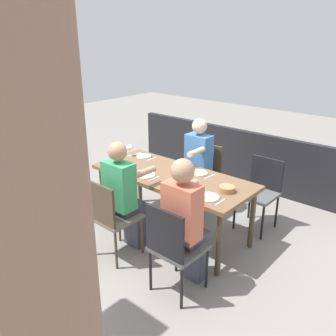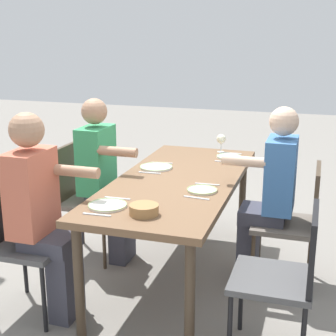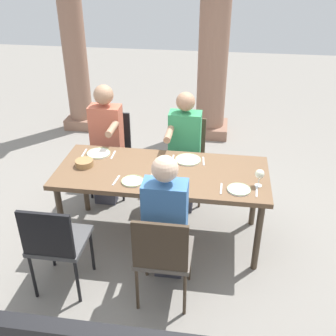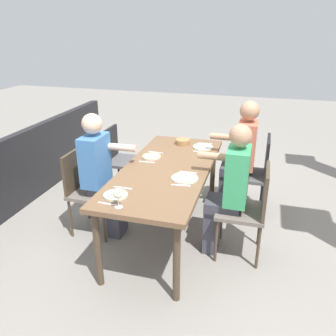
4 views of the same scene
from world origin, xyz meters
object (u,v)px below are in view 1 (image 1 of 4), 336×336
(chair_west_south, at_px, (261,188))
(wine_glass_3, at_px, (130,148))
(dining_table, at_px, (172,180))
(diner_man_white, at_px, (186,220))
(bread_basket, at_px, (227,189))
(diner_woman_green, at_px, (196,164))
(plate_2, at_px, (145,175))
(plate_0, at_px, (208,197))
(chair_west_north, at_px, (173,245))
(chair_mid_south, at_px, (203,172))
(diner_guest_third, at_px, (124,194))
(plate_1, at_px, (199,173))
(plate_3, at_px, (144,156))
(chair_mid_north, at_px, (111,214))

(chair_west_south, relative_size, wine_glass_3, 5.60)
(dining_table, distance_m, wine_glass_3, 0.90)
(diner_man_white, relative_size, bread_basket, 7.79)
(diner_woman_green, bearing_deg, plate_2, 84.43)
(plate_0, xyz_separation_m, wine_glass_3, (1.55, -0.38, 0.11))
(chair_west_north, height_order, plate_0, chair_west_north)
(dining_table, relative_size, chair_west_north, 2.12)
(chair_mid_south, bearing_deg, bread_basket, 136.98)
(diner_woman_green, height_order, wine_glass_3, diner_woman_green)
(chair_west_south, bearing_deg, diner_guest_third, 59.34)
(diner_woman_green, relative_size, diner_man_white, 0.98)
(plate_1, bearing_deg, bread_basket, 157.03)
(plate_2, bearing_deg, diner_man_white, 155.94)
(plate_0, distance_m, plate_1, 0.66)
(chair_mid_south, bearing_deg, wine_glass_3, 43.54)
(plate_3, bearing_deg, plate_1, 179.81)
(chair_mid_south, height_order, diner_woman_green, diner_woman_green)
(dining_table, distance_m, chair_west_north, 1.13)
(dining_table, height_order, chair_mid_north, chair_mid_north)
(plate_3, distance_m, wine_glass_3, 0.22)
(chair_west_north, relative_size, chair_west_south, 1.04)
(dining_table, bearing_deg, bread_basket, -178.69)
(diner_man_white, distance_m, plate_1, 1.03)
(chair_mid_north, bearing_deg, dining_table, -99.30)
(chair_west_south, distance_m, plate_1, 0.83)
(chair_mid_south, height_order, plate_0, chair_mid_south)
(bread_basket, bearing_deg, diner_guest_third, 36.61)
(plate_2, bearing_deg, chair_mid_south, -94.41)
(chair_west_north, distance_m, diner_woman_green, 1.73)
(dining_table, distance_m, diner_woman_green, 0.66)
(plate_3, bearing_deg, chair_mid_north, 117.80)
(chair_west_south, xyz_separation_m, chair_mid_south, (0.87, -0.00, -0.01))
(chair_west_north, distance_m, plate_1, 1.21)
(chair_mid_south, bearing_deg, chair_west_north, 117.52)
(chair_mid_north, height_order, plate_1, chair_mid_north)
(chair_west_south, height_order, plate_0, chair_west_south)
(plate_0, relative_size, bread_basket, 1.39)
(diner_woman_green, height_order, diner_man_white, diner_man_white)
(diner_woman_green, xyz_separation_m, plate_1, (-0.36, 0.41, 0.08))
(chair_mid_north, relative_size, plate_2, 3.64)
(chair_west_south, bearing_deg, wine_glass_3, 23.41)
(diner_man_white, height_order, wine_glass_3, diner_man_white)
(chair_west_north, xyz_separation_m, plate_0, (0.05, -0.60, 0.24))
(chair_mid_south, height_order, plate_1, chair_mid_south)
(wine_glass_3, relative_size, bread_basket, 0.93)
(diner_guest_third, bearing_deg, chair_mid_south, -89.88)
(plate_2, relative_size, wine_glass_3, 1.58)
(dining_table, xyz_separation_m, bread_basket, (-0.74, -0.02, 0.10))
(diner_guest_third, bearing_deg, wine_glass_3, -46.28)
(chair_mid_south, bearing_deg, plate_0, 127.28)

